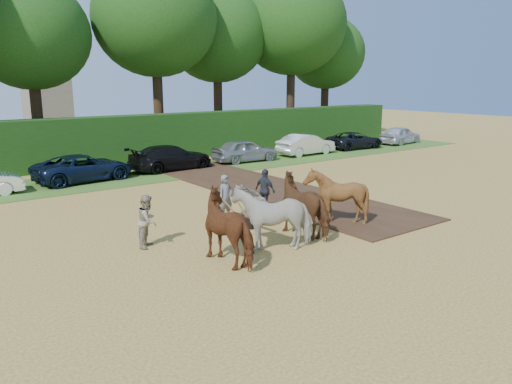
# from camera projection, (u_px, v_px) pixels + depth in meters

# --- Properties ---
(ground) EXTENTS (120.00, 120.00, 0.00)m
(ground) POSITION_uv_depth(u_px,v_px,m) (354.00, 228.00, 17.83)
(ground) COLOR gold
(ground) RESTS_ON ground
(earth_strip) EXTENTS (4.50, 17.00, 0.05)m
(earth_strip) POSITION_uv_depth(u_px,v_px,m) (266.00, 189.00, 24.17)
(earth_strip) COLOR #472D1C
(earth_strip) RESTS_ON ground
(grass_verge) EXTENTS (50.00, 5.00, 0.03)m
(grass_verge) POSITION_uv_depth(u_px,v_px,m) (171.00, 172.00, 28.76)
(grass_verge) COLOR #38601E
(grass_verge) RESTS_ON ground
(hedgerow) EXTENTS (46.00, 1.60, 3.00)m
(hedgerow) POSITION_uv_depth(u_px,v_px,m) (138.00, 139.00, 31.95)
(hedgerow) COLOR #14380F
(hedgerow) RESTS_ON ground
(spectator_near) EXTENTS (1.03, 1.03, 1.68)m
(spectator_near) POSITION_uv_depth(u_px,v_px,m) (148.00, 221.00, 15.73)
(spectator_near) COLOR #BFAE96
(spectator_near) RESTS_ON ground
(spectator_far) EXTENTS (0.57, 1.06, 1.72)m
(spectator_far) POSITION_uv_depth(u_px,v_px,m) (265.00, 190.00, 20.04)
(spectator_far) COLOR #272A34
(spectator_far) RESTS_ON ground
(plough_team) EXTENTS (6.85, 5.30, 2.07)m
(plough_team) POSITION_uv_depth(u_px,v_px,m) (289.00, 210.00, 16.37)
(plough_team) COLOR brown
(plough_team) RESTS_ON ground
(parked_cars) EXTENTS (40.68, 3.04, 1.49)m
(parked_cars) POSITION_uv_depth(u_px,v_px,m) (219.00, 154.00, 30.80)
(parked_cars) COLOR #B1B4B8
(parked_cars) RESTS_ON ground
(treeline) EXTENTS (48.70, 10.60, 14.21)m
(treeline) POSITION_uv_depth(u_px,v_px,m) (86.00, 19.00, 31.81)
(treeline) COLOR #382616
(treeline) RESTS_ON ground
(church) EXTENTS (5.20, 5.20, 27.00)m
(church) POSITION_uv_depth(u_px,v_px,m) (39.00, 7.00, 60.11)
(church) COLOR slate
(church) RESTS_ON ground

